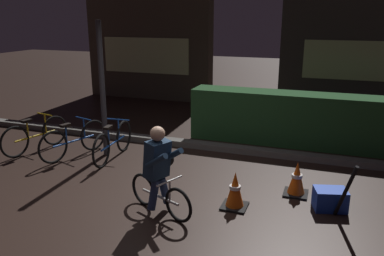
% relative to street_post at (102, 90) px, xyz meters
% --- Properties ---
extents(ground_plane, '(40.00, 40.00, 0.00)m').
position_rel_street_post_xyz_m(ground_plane, '(1.81, -1.20, -1.28)').
color(ground_plane, black).
extents(sidewalk_curb, '(12.00, 0.24, 0.12)m').
position_rel_street_post_xyz_m(sidewalk_curb, '(1.81, 1.00, -1.22)').
color(sidewalk_curb, '#56544F').
rests_on(sidewalk_curb, ground).
extents(hedge_row, '(4.80, 0.70, 1.09)m').
position_rel_street_post_xyz_m(hedge_row, '(3.61, 1.90, -0.73)').
color(hedge_row, '#214723').
rests_on(hedge_row, ground).
extents(storefront_left, '(4.15, 0.54, 4.49)m').
position_rel_street_post_xyz_m(storefront_left, '(-1.57, 5.30, 0.96)').
color(storefront_left, '#42382D').
rests_on(storefront_left, ground).
extents(storefront_right, '(4.60, 0.54, 4.26)m').
position_rel_street_post_xyz_m(storefront_right, '(4.81, 6.00, 0.84)').
color(storefront_right, '#383330').
rests_on(storefront_right, ground).
extents(street_post, '(0.10, 0.10, 2.56)m').
position_rel_street_post_xyz_m(street_post, '(0.00, 0.00, 0.00)').
color(street_post, '#2D2D33').
rests_on(street_post, ground).
extents(parked_bike_leftmost, '(0.48, 1.52, 0.72)m').
position_rel_street_post_xyz_m(parked_bike_leftmost, '(-1.43, -0.29, -0.95)').
color(parked_bike_leftmost, black).
rests_on(parked_bike_leftmost, ground).
extents(parked_bike_left_mid, '(0.55, 1.50, 0.72)m').
position_rel_street_post_xyz_m(parked_bike_left_mid, '(-0.51, -0.30, -0.95)').
color(parked_bike_left_mid, black).
rests_on(parked_bike_left_mid, ground).
extents(parked_bike_center_left, '(0.46, 1.56, 0.72)m').
position_rel_street_post_xyz_m(parked_bike_center_left, '(0.26, -0.16, -0.95)').
color(parked_bike_center_left, black).
rests_on(parked_bike_center_left, ground).
extents(traffic_cone_near, '(0.36, 0.36, 0.54)m').
position_rel_street_post_xyz_m(traffic_cone_near, '(2.90, -1.30, -1.02)').
color(traffic_cone_near, black).
rests_on(traffic_cone_near, ground).
extents(traffic_cone_far, '(0.36, 0.36, 0.53)m').
position_rel_street_post_xyz_m(traffic_cone_far, '(3.69, -0.58, -1.03)').
color(traffic_cone_far, black).
rests_on(traffic_cone_far, ground).
extents(blue_crate, '(0.51, 0.43, 0.30)m').
position_rel_street_post_xyz_m(blue_crate, '(4.18, -0.90, -1.13)').
color(blue_crate, '#193DB7').
rests_on(blue_crate, ground).
extents(cyclist, '(1.11, 0.65, 1.25)m').
position_rel_street_post_xyz_m(cyclist, '(1.96, -1.78, -0.65)').
color(cyclist, black).
rests_on(cyclist, ground).
extents(closed_umbrella, '(0.26, 0.27, 0.82)m').
position_rel_street_post_xyz_m(closed_umbrella, '(4.36, -1.15, -0.87)').
color(closed_umbrella, black).
rests_on(closed_umbrella, ground).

